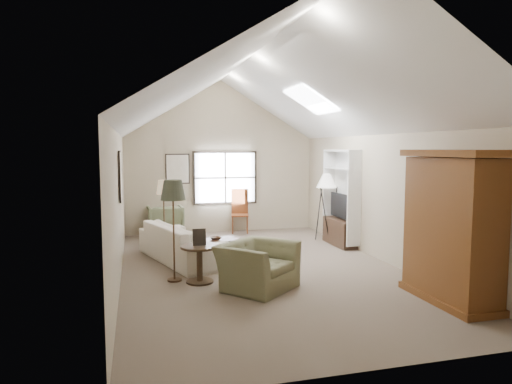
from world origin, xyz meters
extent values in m
cube|color=#6B5C4C|center=(0.00, 0.00, 0.00)|extent=(5.00, 8.00, 0.01)
cube|color=tan|center=(0.00, 4.00, 1.25)|extent=(5.00, 0.01, 2.50)
cube|color=tan|center=(0.00, -4.00, 1.25)|extent=(5.00, 0.01, 2.50)
cube|color=tan|center=(-2.50, 0.00, 1.25)|extent=(0.01, 8.00, 2.50)
cube|color=tan|center=(2.50, 0.00, 1.25)|extent=(0.01, 8.00, 2.50)
cube|color=black|center=(0.10, 3.96, 1.45)|extent=(1.72, 0.08, 1.42)
cube|color=black|center=(-2.47, 0.30, 1.75)|extent=(0.68, 0.04, 0.88)
cube|color=black|center=(-1.15, 3.97, 1.70)|extent=(0.62, 0.04, 0.78)
cube|color=brown|center=(2.18, -2.40, 1.10)|extent=(0.60, 1.50, 2.20)
cube|color=white|center=(2.34, 1.60, 1.15)|extent=(0.32, 1.30, 2.10)
cube|color=#382316|center=(2.32, 1.60, 0.30)|extent=(0.34, 1.18, 0.60)
cube|color=black|center=(2.32, 1.60, 0.92)|extent=(0.05, 0.90, 0.55)
imported|color=beige|center=(-1.32, 1.07, 0.36)|extent=(1.70, 2.68, 0.73)
imported|color=#6A6A4A|center=(-0.37, -1.09, 0.37)|extent=(1.49, 1.48, 0.73)
imported|color=#67724F|center=(-1.51, 3.70, 0.40)|extent=(0.90, 0.92, 0.80)
cube|color=#342215|center=(-0.73, 0.72, 0.23)|extent=(0.99, 0.74, 0.45)
imported|color=#392017|center=(-0.73, 0.72, 0.48)|extent=(0.27, 0.27, 0.05)
cylinder|color=#3C2A18|center=(-1.22, -0.53, 0.31)|extent=(0.79, 0.79, 0.63)
cube|color=brown|center=(0.44, 3.70, 0.57)|extent=(0.53, 0.53, 1.15)
camera|label=1|loc=(-2.22, -7.94, 2.23)|focal=32.00mm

